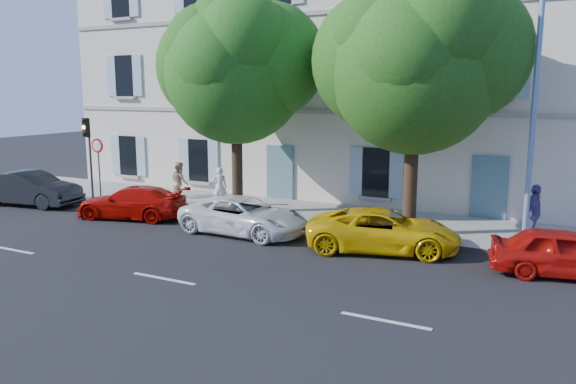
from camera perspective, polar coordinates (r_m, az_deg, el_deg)
The scene contains 17 objects.
ground at distance 18.33m, azimuth -4.49°, elevation -5.15°, with size 90.00×90.00×0.00m, color black.
sidewalk at distance 22.10m, azimuth 1.57°, elevation -2.26°, with size 36.00×4.50×0.15m, color #A09E96.
kerb at distance 20.22m, azimuth -1.10°, elevation -3.43°, with size 36.00×0.16×0.16m, color #9E998E.
building at distance 26.91m, azimuth 7.06°, elevation 12.59°, with size 28.00×7.00×12.00m, color beige.
car_dark_sedan at distance 26.45m, azimuth -24.69°, elevation 0.32°, with size 1.55×4.45×1.47m, color black.
car_red_coupe at distance 22.43m, azimuth -15.58°, elevation -1.02°, with size 1.75×4.30×1.25m, color #B70B05.
car_white_coupe at distance 19.31m, azimuth -4.49°, elevation -2.43°, with size 2.09×4.54×1.26m, color white.
car_yellow_supercar at distance 17.45m, azimuth 9.64°, elevation -3.86°, with size 2.15×4.65×1.29m, color yellow.
car_red_hatchback at distance 16.57m, azimuth 26.35°, elevation -5.55°, with size 1.53×3.80×1.29m, color #B9100B.
tree_left at distance 21.78m, azimuth -5.34°, elevation 11.85°, with size 5.35×5.35×8.29m.
tree_right at distance 18.58m, azimuth 12.76°, elevation 12.06°, with size 5.44×5.44×8.38m.
traffic_light at distance 26.15m, azimuth -19.69°, elevation 4.95°, with size 0.31×0.40×3.55m.
road_sign at distance 25.65m, azimuth -18.73°, elevation 3.50°, with size 0.62×0.09×2.69m.
street_lamp at distance 17.87m, azimuth 23.81°, elevation 9.40°, with size 0.28×1.77×8.31m.
pedestrian_a at distance 23.35m, azimuth -6.94°, elevation 0.54°, with size 0.59×0.39×1.61m, color white.
pedestrian_b at distance 24.19m, azimuth -10.94°, elevation 0.95°, with size 0.86×0.67×1.77m, color tan.
pedestrian_c at distance 19.28m, azimuth 23.73°, elevation -1.98°, with size 1.07×0.45×1.83m, color #594F91.
Camera 1 is at (9.32, -15.02, 4.84)m, focal length 35.00 mm.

